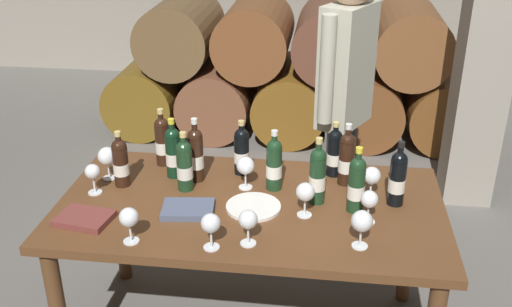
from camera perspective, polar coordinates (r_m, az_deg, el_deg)
The scene contains 29 objects.
barrel_stack at distance 5.10m, azimuth 3.45°, elevation 7.83°, with size 3.12×0.90×1.15m.
stone_pillar at distance 4.05m, azimuth 21.77°, elevation 12.54°, with size 0.32×0.32×2.60m, color gray.
dining_table at distance 2.68m, azimuth -0.55°, elevation -6.50°, with size 1.70×0.90×0.76m.
wine_bottle_0 at distance 2.55m, azimuth 9.61°, elevation -2.90°, with size 0.07×0.07×0.30m.
wine_bottle_1 at distance 2.96m, azimuth -8.97°, elevation 1.23°, with size 0.07×0.07×0.29m.
wine_bottle_2 at distance 2.84m, azimuth -1.39°, elevation 0.29°, with size 0.07×0.07×0.27m.
wine_bottle_3 at distance 2.77m, azimuth 8.67°, elevation -0.45°, with size 0.07×0.07×0.30m.
wine_bottle_4 at distance 2.70m, azimuth 1.75°, elevation -0.99°, with size 0.07×0.07×0.29m.
wine_bottle_5 at distance 2.83m, azimuth -7.95°, elevation 0.16°, with size 0.07×0.07×0.30m.
wine_bottle_6 at distance 2.60m, azimuth 5.92°, elevation -2.06°, with size 0.07×0.07×0.31m.
wine_bottle_7 at distance 2.78m, azimuth -5.80°, elevation -0.05°, with size 0.07×0.07×0.31m.
wine_bottle_8 at distance 2.85m, azimuth 7.53°, elevation 0.14°, with size 0.07×0.07×0.27m.
wine_bottle_9 at distance 2.71m, azimuth -6.87°, elevation -1.09°, with size 0.07×0.07×0.28m.
wine_bottle_10 at distance 2.80m, azimuth -12.85°, elevation -0.80°, with size 0.07×0.07×0.27m.
wine_bottle_11 at distance 2.64m, azimuth 13.42°, elevation -2.26°, with size 0.07×0.07×0.30m.
wine_glass_0 at distance 2.49m, azimuth 10.81°, elevation -4.44°, with size 0.07×0.07×0.15m.
wine_glass_1 at distance 2.33m, azimuth 10.11°, elevation -6.49°, with size 0.09×0.09×0.16m.
wine_glass_2 at distance 2.67m, azimuth 11.03°, elevation -2.19°, with size 0.08×0.08×0.15m.
wine_glass_3 at distance 2.31m, azimuth -0.76°, elevation -6.47°, with size 0.08×0.08×0.15m.
wine_glass_4 at distance 2.29m, azimuth -4.37°, elevation -6.79°, with size 0.08×0.08×0.15m.
wine_glass_5 at distance 2.37m, azimuth -12.08°, elevation -6.11°, with size 0.08×0.08×0.15m.
wine_glass_6 at distance 2.77m, azimuth -15.39°, elevation -1.81°, with size 0.07×0.07×0.14m.
wine_glass_7 at distance 2.50m, azimuth 4.74°, elevation -3.79°, with size 0.08×0.08×0.15m.
wine_glass_8 at distance 2.71m, azimuth -1.02°, elevation -1.24°, with size 0.08×0.08×0.16m.
wine_glass_9 at distance 2.87m, azimuth -14.09°, elevation -0.32°, with size 0.09×0.09×0.16m.
tasting_notebook at distance 2.58m, azimuth -6.54°, elevation -5.35°, with size 0.22×0.16×0.03m, color #4C5670.
leather_ledger at distance 2.60m, azimuth -16.14°, elevation -6.00°, with size 0.22×0.16×0.03m, color brown.
serving_plate at distance 2.59m, azimuth -0.25°, elevation -5.13°, with size 0.24×0.24×0.01m, color white.
sommelier_presenting at distance 3.18m, azimuth 8.53°, elevation 6.03°, with size 0.31×0.45×1.72m.
Camera 1 is at (0.31, -2.25, 2.09)m, focal length 41.72 mm.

